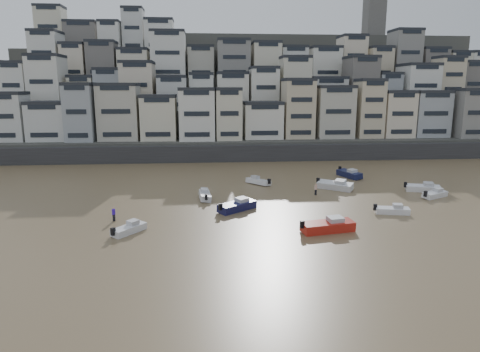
{
  "coord_description": "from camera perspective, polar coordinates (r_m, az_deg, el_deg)",
  "views": [
    {
      "loc": [
        -2.17,
        -25.8,
        15.68
      ],
      "look_at": [
        2.55,
        30.0,
        4.0
      ],
      "focal_mm": 32.0,
      "sensor_mm": 36.0,
      "label": 1
    }
  ],
  "objects": [
    {
      "name": "person_pink",
      "position": [
        64.18,
        10.07,
        -1.74
      ],
      "size": [
        0.44,
        0.44,
        1.74
      ],
      "primitive_type": null,
      "color": "#D7A798",
      "rests_on": "ground"
    },
    {
      "name": "boat_i",
      "position": [
        78.02,
        14.37,
        0.42
      ],
      "size": [
        3.66,
        6.27,
        1.62
      ],
      "primitive_type": null,
      "rotation": [
        0.0,
        0.0,
        -1.26
      ],
      "color": "#13193E",
      "rests_on": "ground"
    },
    {
      "name": "ground",
      "position": [
        30.27,
        -0.03,
        -19.42
      ],
      "size": [
        400.0,
        400.0,
        0.0
      ],
      "primitive_type": "plane",
      "color": "olive",
      "rests_on": "ground"
    },
    {
      "name": "boat_c",
      "position": [
        55.31,
        -0.38,
        -3.8
      ],
      "size": [
        5.96,
        5.3,
        1.65
      ],
      "primitive_type": null,
      "rotation": [
        0.0,
        0.0,
        0.67
      ],
      "color": "#151643",
      "rests_on": "ground"
    },
    {
      "name": "boat_a",
      "position": [
        48.34,
        11.63,
        -6.29
      ],
      "size": [
        6.79,
        3.35,
        1.77
      ],
      "primitive_type": null,
      "rotation": [
        0.0,
        0.0,
        0.19
      ],
      "color": "#B52016",
      "rests_on": "ground"
    },
    {
      "name": "boat_b",
      "position": [
        57.32,
        19.67,
        -4.16
      ],
      "size": [
        4.71,
        2.37,
        1.23
      ],
      "primitive_type": null,
      "rotation": [
        0.0,
        0.0,
        -0.21
      ],
      "color": "silver",
      "rests_on": "ground"
    },
    {
      "name": "harbor_wall",
      "position": [
        92.66,
        2.77,
        3.12
      ],
      "size": [
        140.0,
        3.0,
        3.5
      ],
      "primitive_type": "cube",
      "color": "#38383A",
      "rests_on": "ground"
    },
    {
      "name": "hillside",
      "position": [
        131.75,
        2.59,
        10.61
      ],
      "size": [
        141.04,
        66.0,
        50.0
      ],
      "color": "#4C4C47",
      "rests_on": "ground"
    },
    {
      "name": "boat_g",
      "position": [
        71.01,
        23.22,
        -1.34
      ],
      "size": [
        5.68,
        3.28,
        1.47
      ],
      "primitive_type": null,
      "rotation": [
        0.0,
        0.0,
        -0.3
      ],
      "color": "white",
      "rests_on": "ground"
    },
    {
      "name": "person_blue",
      "position": [
        53.21,
        -16.49,
        -4.88
      ],
      "size": [
        0.44,
        0.44,
        1.74
      ],
      "primitive_type": null,
      "color": "#3717B3",
      "rests_on": "ground"
    },
    {
      "name": "boat_f",
      "position": [
        61.17,
        -4.72,
        -2.44
      ],
      "size": [
        2.01,
        5.16,
        1.38
      ],
      "primitive_type": null,
      "rotation": [
        0.0,
        0.0,
        1.64
      ],
      "color": "silver",
      "rests_on": "ground"
    },
    {
      "name": "boat_h",
      "position": [
        70.21,
        2.45,
        -0.59
      ],
      "size": [
        4.39,
        4.59,
        1.31
      ],
      "primitive_type": null,
      "rotation": [
        0.0,
        0.0,
        2.31
      ],
      "color": "silver",
      "rests_on": "ground"
    },
    {
      "name": "boat_j",
      "position": [
        48.59,
        -14.6,
        -6.66
      ],
      "size": [
        4.01,
        4.54,
        1.25
      ],
      "primitive_type": null,
      "rotation": [
        0.0,
        0.0,
        0.91
      ],
      "color": "silver",
      "rests_on": "ground"
    },
    {
      "name": "boat_d",
      "position": [
        67.91,
        24.56,
        -2.1
      ],
      "size": [
        4.87,
        3.48,
        1.28
      ],
      "primitive_type": null,
      "rotation": [
        0.0,
        0.0,
        0.47
      ],
      "color": "white",
      "rests_on": "ground"
    },
    {
      "name": "boat_e",
      "position": [
        68.11,
        12.56,
        -1.11
      ],
      "size": [
        5.95,
        5.15,
        1.63
      ],
      "primitive_type": null,
      "rotation": [
        0.0,
        0.0,
        -0.64
      ],
      "color": "silver",
      "rests_on": "ground"
    }
  ]
}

